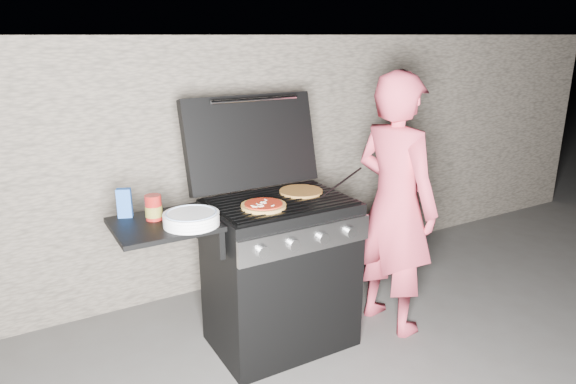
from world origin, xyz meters
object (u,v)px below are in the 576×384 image
pizza_topped (264,205)px  person (395,205)px  sauce_jar (153,207)px  gas_grill (242,283)px

pizza_topped → person: size_ratio=0.15×
sauce_jar → person: bearing=-8.8°
gas_grill → person: (0.96, -0.16, 0.35)m
pizza_topped → sauce_jar: bearing=166.6°
gas_grill → person: person is taller
sauce_jar → person: (1.41, -0.22, -0.16)m
pizza_topped → person: bearing=-5.7°
sauce_jar → pizza_topped: bearing=-13.4°
sauce_jar → person: size_ratio=0.08×
pizza_topped → gas_grill: bearing=147.1°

